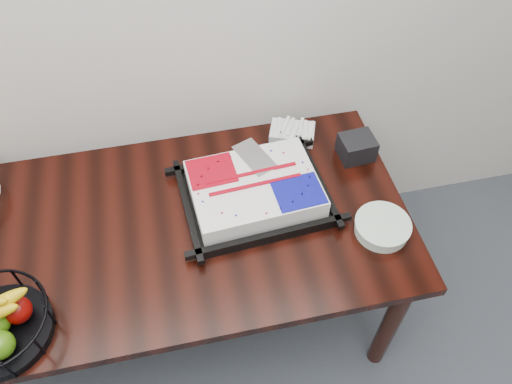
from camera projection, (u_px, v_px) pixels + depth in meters
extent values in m
plane|color=silver|center=(122.00, 2.00, 1.65)|extent=(5.00, 0.00, 5.00)
cube|color=black|center=(163.00, 230.00, 1.82)|extent=(1.80, 0.90, 0.04)
cylinder|color=black|center=(391.00, 323.00, 2.00)|extent=(0.07, 0.07, 0.71)
cylinder|color=black|center=(334.00, 184.00, 2.45)|extent=(0.07, 0.07, 0.71)
cube|color=black|center=(254.00, 197.00, 1.88)|extent=(0.56, 0.45, 0.02)
cube|color=white|center=(254.00, 189.00, 1.84)|extent=(0.48, 0.38, 0.08)
cube|color=#9E0313|center=(213.00, 169.00, 1.84)|extent=(0.18, 0.16, 0.00)
cube|color=#0C0E85|center=(298.00, 194.00, 1.77)|extent=(0.18, 0.16, 0.00)
cube|color=silver|center=(257.00, 157.00, 1.88)|extent=(0.15, 0.20, 0.00)
cylinder|color=black|center=(3.00, 331.00, 1.54)|extent=(0.31, 0.31, 0.03)
cylinder|color=white|center=(382.00, 228.00, 1.78)|extent=(0.19, 0.19, 0.04)
cylinder|color=white|center=(383.00, 224.00, 1.76)|extent=(0.20, 0.20, 0.01)
cube|color=silver|center=(292.00, 133.00, 2.08)|extent=(0.21, 0.17, 0.05)
cube|color=black|center=(357.00, 147.00, 1.99)|extent=(0.14, 0.12, 0.10)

